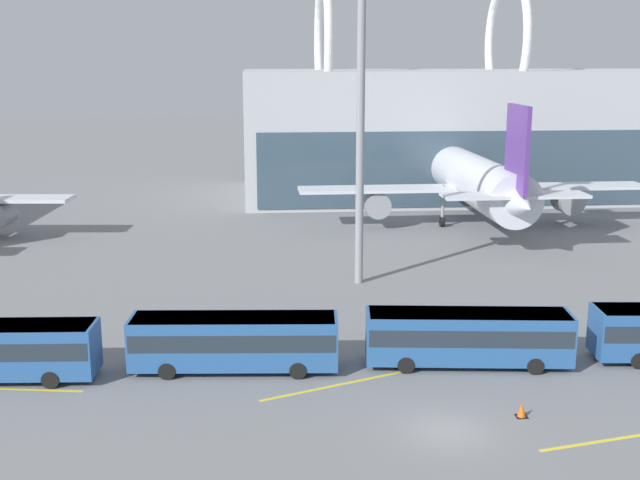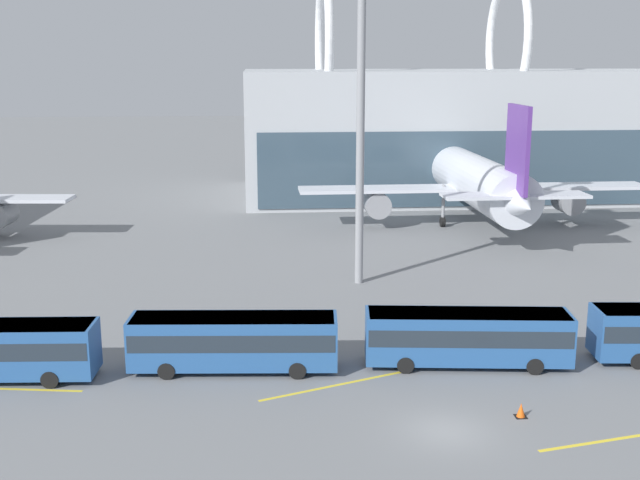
% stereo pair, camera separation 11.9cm
% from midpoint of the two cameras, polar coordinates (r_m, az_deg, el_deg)
% --- Properties ---
extents(ground_plane, '(440.00, 440.00, 0.00)m').
position_cam_midpoint_polar(ground_plane, '(41.18, 8.93, -13.29)').
color(ground_plane, slate).
extents(airliner_at_gate_far, '(38.04, 38.24, 13.89)m').
position_cam_midpoint_polar(airliner_at_gate_far, '(89.25, 10.69, 4.30)').
color(airliner_at_gate_far, silver).
rests_on(airliner_at_gate_far, ground_plane).
extents(shuttle_bus_2, '(12.28, 3.63, 3.31)m').
position_cam_midpoint_polar(shuttle_bus_2, '(47.47, -6.20, -7.04)').
color(shuttle_bus_2, '#285693').
rests_on(shuttle_bus_2, ground_plane).
extents(shuttle_bus_3, '(12.33, 4.02, 3.31)m').
position_cam_midpoint_polar(shuttle_bus_3, '(48.75, 10.41, -6.64)').
color(shuttle_bus_3, '#285693').
rests_on(shuttle_bus_3, ground_plane).
extents(floodlight_mast, '(2.72, 2.72, 27.30)m').
position_cam_midpoint_polar(floodlight_mast, '(63.39, 2.89, 12.36)').
color(floodlight_mast, gray).
rests_on(floodlight_mast, ground_plane).
extents(lane_stripe_1, '(7.66, 1.41, 0.01)m').
position_cam_midpoint_polar(lane_stripe_1, '(48.43, -20.91, -9.89)').
color(lane_stripe_1, yellow).
rests_on(lane_stripe_1, ground_plane).
extents(lane_stripe_2, '(7.41, 1.85, 0.01)m').
position_cam_midpoint_polar(lane_stripe_2, '(42.19, 19.73, -13.25)').
color(lane_stripe_2, yellow).
rests_on(lane_stripe_2, ground_plane).
extents(lane_stripe_3, '(8.52, 3.68, 0.01)m').
position_cam_midpoint_polar(lane_stripe_3, '(45.80, 0.93, -10.33)').
color(lane_stripe_3, yellow).
rests_on(lane_stripe_3, ground_plane).
extents(traffic_cone_1, '(0.60, 0.60, 0.75)m').
position_cam_midpoint_polar(traffic_cone_1, '(43.28, 14.08, -11.65)').
color(traffic_cone_1, black).
rests_on(traffic_cone_1, ground_plane).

